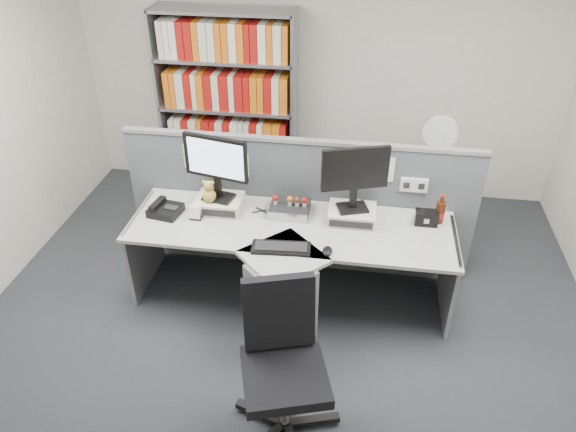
% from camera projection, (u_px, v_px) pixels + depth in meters
% --- Properties ---
extents(ground, '(5.50, 5.50, 0.00)m').
position_uv_depth(ground, '(275.00, 366.00, 4.04)').
color(ground, '#32363B').
rests_on(ground, ground).
extents(room_shell, '(5.04, 5.54, 2.72)m').
position_uv_depth(room_shell, '(271.00, 150.00, 3.05)').
color(room_shell, silver).
rests_on(room_shell, ground).
extents(partition, '(3.00, 0.08, 1.27)m').
position_uv_depth(partition, '(299.00, 205.00, 4.71)').
color(partition, '#565B62').
rests_on(partition, ground).
extents(desk, '(2.60, 1.20, 0.72)m').
position_uv_depth(desk, '(287.00, 269.00, 4.28)').
color(desk, '#AFAFA9').
rests_on(desk, ground).
extents(monitor_riser_left, '(0.38, 0.31, 0.10)m').
position_uv_depth(monitor_riser_left, '(219.00, 203.00, 4.50)').
color(monitor_riser_left, beige).
rests_on(monitor_riser_left, desk).
extents(monitor_riser_right, '(0.38, 0.31, 0.10)m').
position_uv_depth(monitor_riser_right, '(352.00, 214.00, 4.36)').
color(monitor_riser_right, beige).
rests_on(monitor_riser_right, desk).
extents(monitor_left, '(0.54, 0.22, 0.55)m').
position_uv_depth(monitor_left, '(216.00, 163.00, 4.29)').
color(monitor_left, black).
rests_on(monitor_left, monitor_riser_left).
extents(monitor_right, '(0.51, 0.23, 0.54)m').
position_uv_depth(monitor_right, '(355.00, 174.00, 4.16)').
color(monitor_right, black).
rests_on(monitor_right, monitor_riser_right).
extents(desktop_pc, '(0.32, 0.28, 0.08)m').
position_uv_depth(desktop_pc, '(290.00, 208.00, 4.45)').
color(desktop_pc, black).
rests_on(desktop_pc, desk).
extents(figurines, '(0.29, 0.05, 0.09)m').
position_uv_depth(figurines, '(292.00, 200.00, 4.38)').
color(figurines, beige).
rests_on(figurines, desktop_pc).
extents(keyboard, '(0.45, 0.20, 0.03)m').
position_uv_depth(keyboard, '(281.00, 248.00, 4.04)').
color(keyboard, black).
rests_on(keyboard, desk).
extents(mouse, '(0.07, 0.12, 0.04)m').
position_uv_depth(mouse, '(327.00, 251.00, 4.00)').
color(mouse, black).
rests_on(mouse, desk).
extents(desk_phone, '(0.28, 0.26, 0.11)m').
position_uv_depth(desk_phone, '(165.00, 210.00, 4.44)').
color(desk_phone, black).
rests_on(desk_phone, desk).
extents(desk_calendar, '(0.10, 0.07, 0.12)m').
position_uv_depth(desk_calendar, '(195.00, 213.00, 4.37)').
color(desk_calendar, black).
rests_on(desk_calendar, desk).
extents(plush_toy, '(0.11, 0.11, 0.19)m').
position_uv_depth(plush_toy, '(209.00, 193.00, 4.39)').
color(plush_toy, gold).
rests_on(plush_toy, monitor_riser_left).
extents(speaker, '(0.18, 0.10, 0.12)m').
position_uv_depth(speaker, '(426.00, 218.00, 4.30)').
color(speaker, black).
rests_on(speaker, desk).
extents(cola_bottle, '(0.08, 0.08, 0.25)m').
position_uv_depth(cola_bottle, '(440.00, 212.00, 4.31)').
color(cola_bottle, '#3F190A').
rests_on(cola_bottle, desk).
extents(shelving_unit, '(1.41, 0.40, 2.00)m').
position_uv_depth(shelving_unit, '(229.00, 111.00, 5.63)').
color(shelving_unit, gray).
rests_on(shelving_unit, ground).
extents(filing_cabinet, '(0.45, 0.61, 0.70)m').
position_uv_depth(filing_cabinet, '(429.00, 200.00, 5.34)').
color(filing_cabinet, gray).
rests_on(filing_cabinet, ground).
extents(desk_fan, '(0.32, 0.20, 0.55)m').
position_uv_depth(desk_fan, '(440.00, 136.00, 4.96)').
color(desk_fan, white).
rests_on(desk_fan, filing_cabinet).
extents(office_chair, '(0.71, 0.69, 1.07)m').
position_uv_depth(office_chair, '(283.00, 359.00, 3.35)').
color(office_chair, silver).
rests_on(office_chair, ground).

